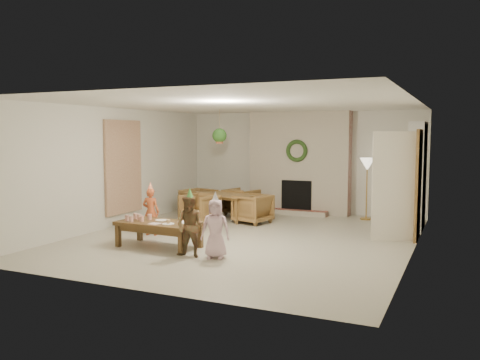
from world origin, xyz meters
The scene contains 56 objects.
floor centered at (0.00, 0.00, 0.00)m, with size 7.00×7.00×0.00m, color #B7B29E.
ceiling centered at (0.00, 0.00, 2.50)m, with size 7.00×7.00×0.00m, color white.
wall_back centered at (0.00, 3.50, 1.25)m, with size 7.00×7.00×0.00m, color silver.
wall_front centered at (0.00, -3.50, 1.25)m, with size 7.00×7.00×0.00m, color silver.
wall_left centered at (-3.00, 0.00, 1.25)m, with size 7.00×7.00×0.00m, color silver.
wall_right centered at (3.00, 0.00, 1.25)m, with size 7.00×7.00×0.00m, color silver.
fireplace_mass centered at (0.00, 3.30, 1.25)m, with size 2.50×0.40×2.50m, color #5A171B.
fireplace_hearth centered at (0.00, 2.95, 0.06)m, with size 1.60×0.30×0.12m, color maroon.
fireplace_firebox centered at (0.00, 3.12, 0.45)m, with size 0.75×0.12×0.75m, color black.
fireplace_wreath centered at (0.00, 3.07, 1.55)m, with size 0.54×0.54×0.10m, color #214018.
floor_lamp_base centered at (1.70, 3.00, 0.01)m, with size 0.26×0.26×0.03m, color gold.
floor_lamp_post centered at (1.70, 3.00, 0.66)m, with size 0.03×0.03×1.27m, color gold.
floor_lamp_shade centered at (1.70, 3.00, 1.27)m, with size 0.34×0.34×0.28m, color beige.
bookshelf_carcass centered at (2.84, 2.30, 1.10)m, with size 0.30×1.00×2.20m, color white.
bookshelf_shelf_a centered at (2.82, 2.30, 0.45)m, with size 0.30×0.92×0.03m, color white.
bookshelf_shelf_b centered at (2.82, 2.30, 0.85)m, with size 0.30×0.92×0.03m, color white.
bookshelf_shelf_c centered at (2.82, 2.30, 1.25)m, with size 0.30×0.92×0.03m, color white.
bookshelf_shelf_d centered at (2.82, 2.30, 1.65)m, with size 0.30×0.92×0.03m, color white.
books_row_lower centered at (2.80, 2.15, 0.59)m, with size 0.20×0.40×0.24m, color #99391C.
books_row_mid centered at (2.80, 2.35, 0.99)m, with size 0.20×0.44×0.24m, color #284693.
books_row_upper centered at (2.80, 2.20, 1.38)m, with size 0.20×0.36×0.22m, color #B97627.
door_frame centered at (2.96, 1.20, 1.02)m, with size 0.05×0.86×2.04m, color brown.
door_leaf centered at (2.58, 0.82, 1.00)m, with size 0.05×0.80×2.00m, color beige.
curtain_panel centered at (-2.96, 0.20, 1.25)m, with size 0.06×1.20×2.00m, color #C9AF8E.
dining_table centered at (-1.36, 1.71, 0.29)m, with size 1.66×0.92×0.58m, color brown.
dining_chair_near centered at (-1.55, 1.01, 0.32)m, with size 0.69×0.71×0.64m, color brown.
dining_chair_far centered at (-1.17, 2.42, 0.32)m, with size 0.69×0.71×0.64m, color brown.
dining_chair_left centered at (-2.07, 1.90, 0.32)m, with size 0.69×0.71×0.64m, color brown.
dining_chair_right centered at (-0.48, 1.48, 0.32)m, with size 0.69×0.71×0.64m, color brown.
hanging_plant_cord centered at (-1.30, 1.50, 2.15)m, with size 0.01×0.01×0.70m, color tan.
hanging_plant_pot centered at (-1.30, 1.50, 1.80)m, with size 0.16×0.16×0.12m, color #A14F34.
hanging_plant_foliage centered at (-1.30, 1.50, 1.92)m, with size 0.32×0.32×0.32m, color #25541C.
coffee_table_top centered at (-1.05, -1.35, 0.41)m, with size 1.44×0.72×0.07m, color #553A1C.
coffee_table_apron centered at (-1.05, -1.35, 0.33)m, with size 1.33×0.61×0.09m, color #553A1C.
coffee_leg_fl centered at (-1.72, -1.61, 0.19)m, with size 0.08×0.08×0.38m, color #553A1C.
coffee_leg_fr centered at (-0.41, -1.68, 0.19)m, with size 0.08×0.08×0.38m, color #553A1C.
coffee_leg_bl centered at (-1.68, -1.02, 0.19)m, with size 0.08×0.08×0.38m, color #553A1C.
coffee_leg_br centered at (-0.38, -1.09, 0.19)m, with size 0.08×0.08×0.38m, color #553A1C.
cup_a centered at (-1.61, -1.49, 0.49)m, with size 0.08×0.08×0.10m, color silver.
cup_b centered at (-1.60, -1.27, 0.49)m, with size 0.08×0.08×0.10m, color silver.
cup_c centered at (-1.48, -1.55, 0.49)m, with size 0.08×0.08×0.10m, color silver.
cup_d centered at (-1.47, -1.33, 0.49)m, with size 0.08×0.08×0.10m, color silver.
cup_e centered at (-1.32, -1.47, 0.49)m, with size 0.08×0.08×0.10m, color silver.
cup_f centered at (-1.31, -1.25, 0.49)m, with size 0.08×0.08×0.10m, color silver.
plate_a centered at (-1.09, -1.21, 0.45)m, with size 0.20×0.20×0.01m, color white.
plate_b centered at (-0.77, -1.48, 0.45)m, with size 0.20×0.20×0.01m, color white.
plate_c centered at (-0.54, -1.27, 0.45)m, with size 0.20×0.20×0.01m, color white.
food_scoop centered at (-0.77, -1.48, 0.49)m, with size 0.08×0.08×0.08m, color tan.
napkin_left centered at (-1.00, -1.55, 0.45)m, with size 0.17×0.17×0.01m, color #F2B2C0.
napkin_right centered at (-0.65, -1.17, 0.45)m, with size 0.17×0.17×0.01m, color #F2B2C0.
child_red centered at (-1.77, -0.54, 0.46)m, with size 0.33×0.22×0.92m, color #B84E27.
party_hat_red centered at (-1.77, -0.54, 0.95)m, with size 0.13×0.13×0.17m, color #FEC854.
child_plaid centered at (-0.20, -1.74, 0.49)m, with size 0.48×0.37×0.99m, color maroon.
party_hat_plaid centered at (-0.20, -1.74, 1.02)m, with size 0.12×0.12×0.16m, color #4CA245.
child_pink centered at (0.19, -1.63, 0.47)m, with size 0.46×0.30×0.94m, color #D3A9B6.
party_hat_pink centered at (0.19, -1.63, 0.98)m, with size 0.12×0.12×0.17m, color silver.
Camera 1 is at (3.73, -8.54, 1.95)m, focal length 37.46 mm.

